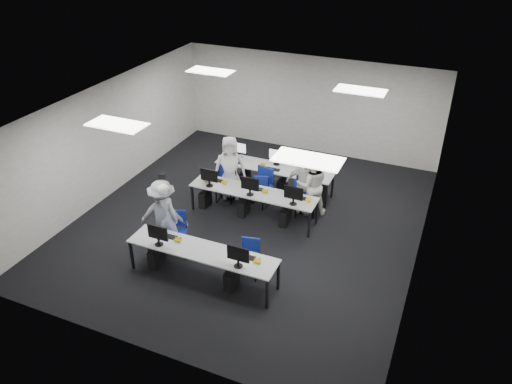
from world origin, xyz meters
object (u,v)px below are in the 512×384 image
at_px(desk_front, 202,252).
at_px(chair_6, 261,192).
at_px(chair_4, 304,203).
at_px(chair_5, 227,182).
at_px(student_0, 166,216).
at_px(chair_1, 249,264).
at_px(chair_3, 261,193).
at_px(student_2, 230,168).
at_px(student_1, 312,185).
at_px(chair_7, 303,199).
at_px(desk_mid, 253,193).
at_px(chair_2, 226,190).
at_px(chair_0, 176,241).
at_px(photographer, 163,215).
at_px(student_3, 304,184).

xyz_separation_m(desk_front, chair_6, (-0.11, 3.39, -0.42)).
relative_size(chair_4, chair_5, 1.12).
bearing_deg(student_0, chair_1, -174.81).
bearing_deg(chair_6, chair_1, -92.89).
relative_size(chair_3, student_0, 0.59).
xyz_separation_m(chair_3, chair_6, (-0.05, 0.13, -0.05)).
bearing_deg(chair_6, student_2, 166.07).
height_order(chair_5, student_1, student_1).
distance_m(desk_front, chair_7, 3.65).
distance_m(desk_mid, chair_5, 1.55).
bearing_deg(chair_2, chair_0, -97.57).
relative_size(desk_mid, chair_1, 3.90).
xyz_separation_m(chair_1, student_1, (0.44, 2.85, 0.55)).
bearing_deg(photographer, student_2, -114.70).
distance_m(chair_5, photographer, 2.89).
relative_size(desk_mid, student_2, 1.87).
xyz_separation_m(chair_0, student_0, (-0.26, 0.10, 0.52)).
bearing_deg(chair_2, chair_5, 104.88).
bearing_deg(chair_5, student_0, -112.82).
relative_size(desk_front, student_1, 1.98).
bearing_deg(student_1, desk_mid, 5.93).
bearing_deg(chair_5, student_1, -25.77).
height_order(chair_3, chair_4, chair_3).
bearing_deg(chair_7, chair_5, 178.33).
distance_m(chair_3, chair_5, 1.14).
xyz_separation_m(student_0, student_3, (2.30, 2.66, -0.05)).
xyz_separation_m(chair_5, student_0, (-0.07, -2.87, 0.55)).
bearing_deg(desk_front, student_3, 72.40).
height_order(chair_3, student_3, student_3).
bearing_deg(chair_4, desk_front, -128.54).
bearing_deg(student_2, chair_2, -123.66).
xyz_separation_m(desk_mid, chair_5, (-1.17, 0.94, -0.41)).
relative_size(chair_3, student_3, 0.63).
relative_size(desk_mid, chair_6, 3.88).
bearing_deg(chair_0, photographer, 137.02).
xyz_separation_m(chair_2, student_3, (2.04, 0.23, 0.50)).
relative_size(student_1, student_3, 1.03).
distance_m(student_0, student_2, 2.65).
xyz_separation_m(student_0, student_2, (0.29, 2.63, 0.03)).
height_order(desk_front, chair_5, chair_5).
bearing_deg(chair_5, chair_1, -78.10).
bearing_deg(chair_6, desk_mid, -102.79).
distance_m(chair_2, student_1, 2.32).
bearing_deg(chair_7, desk_mid, -139.25).
relative_size(chair_3, chair_5, 1.12).
xyz_separation_m(chair_5, student_2, (0.22, -0.24, 0.58)).
relative_size(chair_5, student_0, 0.53).
height_order(chair_1, chair_2, chair_2).
bearing_deg(photographer, chair_6, -130.73).
xyz_separation_m(chair_4, student_2, (-2.08, 0.04, 0.55)).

